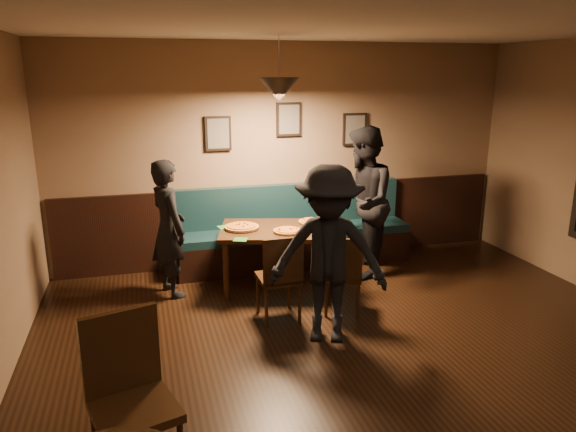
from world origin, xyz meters
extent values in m
plane|color=black|center=(0.00, 0.00, 0.00)|extent=(7.00, 7.00, 0.00)
plane|color=silver|center=(0.00, 0.00, 2.80)|extent=(7.00, 7.00, 0.00)
plane|color=#8C704F|center=(0.00, 3.50, 1.40)|extent=(6.00, 0.00, 6.00)
cube|color=black|center=(0.00, 3.47, 0.50)|extent=(5.88, 0.06, 1.00)
cube|color=black|center=(-0.90, 3.47, 1.70)|extent=(0.32, 0.04, 0.42)
cube|color=black|center=(0.00, 3.47, 1.85)|extent=(0.32, 0.04, 0.42)
cube|color=black|center=(0.90, 3.47, 1.70)|extent=(0.32, 0.04, 0.42)
cone|color=black|center=(-0.37, 2.53, 2.25)|extent=(0.44, 0.44, 0.25)
cube|color=black|center=(-0.37, 2.53, 0.36)|extent=(1.51, 1.17, 0.71)
imported|color=black|center=(-1.60, 2.68, 0.77)|extent=(0.54, 0.65, 1.53)
imported|color=black|center=(0.69, 2.66, 0.91)|extent=(0.95, 1.07, 1.83)
imported|color=black|center=(-0.27, 1.21, 0.83)|extent=(1.22, 0.97, 1.65)
cylinder|color=orange|center=(-0.79, 2.62, 0.74)|extent=(0.47, 0.47, 0.04)
cylinder|color=orange|center=(-0.33, 2.35, 0.73)|extent=(0.36, 0.36, 0.04)
cylinder|color=orange|center=(0.05, 2.63, 0.73)|extent=(0.35, 0.35, 0.04)
cylinder|color=black|center=(0.23, 2.19, 0.79)|extent=(0.09, 0.09, 0.15)
cylinder|color=#8D1704|center=(0.12, 2.50, 0.77)|extent=(0.03, 0.03, 0.11)
cube|color=#1F772D|center=(-0.96, 2.73, 0.72)|extent=(0.19, 0.19, 0.01)
cube|color=#1D6F1F|center=(-0.88, 2.22, 0.72)|extent=(0.18, 0.18, 0.01)
cube|color=silver|center=(-0.35, 2.12, 0.72)|extent=(0.18, 0.03, 0.00)
camera|label=1|loc=(-1.86, -3.09, 2.43)|focal=33.35mm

